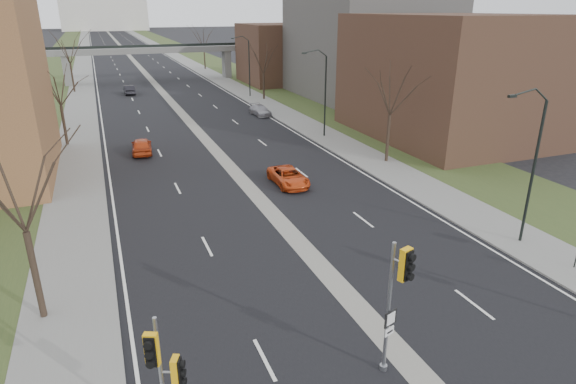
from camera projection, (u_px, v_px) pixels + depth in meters
ground at (406, 360)px, 18.28m from camera, size 700.00×700.00×0.00m
road_surface at (125, 51)px, 148.64m from camera, size 20.00×600.00×0.01m
median_strip at (125, 51)px, 148.65m from camera, size 1.20×600.00×0.02m
sidewalk_right at (165, 50)px, 152.72m from camera, size 4.00×600.00×0.12m
sidewalk_left at (84, 52)px, 144.53m from camera, size 4.00×600.00×0.12m
grass_verge_right at (184, 49)px, 154.77m from camera, size 8.00×600.00×0.10m
grass_verge_left at (62, 53)px, 142.48m from camera, size 8.00×600.00×0.10m
commercial_block_near at (452, 77)px, 48.66m from camera, size 16.00×20.00×12.00m
commercial_block_mid at (367, 45)px, 70.35m from camera, size 18.00×22.00×15.00m
commercial_block_far at (284, 54)px, 84.84m from camera, size 14.00×14.00×10.00m
pedestrian_bridge at (150, 54)px, 86.08m from camera, size 34.00×3.00×6.45m
streetlight_near at (531, 124)px, 24.76m from camera, size 2.61×0.20×8.70m
streetlight_mid at (319, 69)px, 47.36m from camera, size 2.61×0.20×8.70m
streetlight_far at (243, 49)px, 69.95m from camera, size 2.61×0.20×8.70m
tree_left_a at (13, 173)px, 18.42m from camera, size 7.20×7.20×9.40m
tree_left_b at (57, 81)px, 44.64m from camera, size 6.75×6.75×8.81m
tree_left_c at (68, 46)px, 73.90m from camera, size 7.65×7.65×9.99m
tree_right_a at (392, 85)px, 39.46m from camera, size 7.20×7.20×9.40m
tree_right_b at (263, 58)px, 68.44m from camera, size 6.30×6.30×8.22m
tree_right_c at (203, 36)px, 102.76m from camera, size 7.65×7.65×9.99m
signal_pole_left at (164, 369)px, 13.56m from camera, size 1.07×0.77×4.61m
signal_pole_median at (398, 288)px, 16.31m from camera, size 0.72×0.88×5.26m
car_left_near at (142, 146)px, 44.06m from camera, size 2.10×4.45×1.47m
car_left_far at (129, 90)px, 74.48m from camera, size 1.56×4.24×1.39m
car_right_near at (288, 177)px, 36.26m from camera, size 2.13×4.61×1.28m
car_right_mid at (260, 110)px, 59.89m from camera, size 2.05×4.36×1.23m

